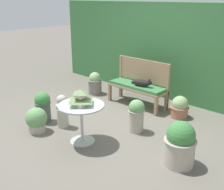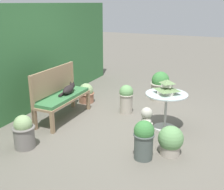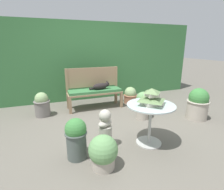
{
  "view_description": "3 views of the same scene",
  "coord_description": "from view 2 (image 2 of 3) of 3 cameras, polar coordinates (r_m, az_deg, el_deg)",
  "views": [
    {
      "loc": [
        3.37,
        -3.3,
        2.22
      ],
      "look_at": [
        -0.15,
        0.45,
        0.4
      ],
      "focal_mm": 45.0,
      "sensor_mm": 36.0,
      "label": 1
    },
    {
      "loc": [
        -4.22,
        -1.73,
        2.11
      ],
      "look_at": [
        0.02,
        0.2,
        0.57
      ],
      "focal_mm": 45.0,
      "sensor_mm": 36.0,
      "label": 2
    },
    {
      "loc": [
        -1.12,
        -2.79,
        1.49
      ],
      "look_at": [
        0.08,
        0.42,
        0.51
      ],
      "focal_mm": 28.0,
      "sensor_mm": 36.0,
      "label": 3
    }
  ],
  "objects": [
    {
      "name": "ground",
      "position": [
        5.03,
        2.02,
        -6.53
      ],
      "size": [
        30.0,
        30.0,
        0.0
      ],
      "primitive_type": "plane",
      "color": "#666056"
    },
    {
      "name": "foliage_hedge_back",
      "position": [
        5.97,
        -19.44,
        7.03
      ],
      "size": [
        6.4,
        0.84,
        2.1
      ],
      "primitive_type": "cube",
      "color": "#38703D",
      "rests_on": "ground"
    },
    {
      "name": "garden_bench",
      "position": [
        5.33,
        -9.87,
        -0.79
      ],
      "size": [
        1.3,
        0.43,
        0.47
      ],
      "color": "#937556",
      "rests_on": "ground"
    },
    {
      "name": "bench_backrest",
      "position": [
        5.35,
        -11.75,
        2.36
      ],
      "size": [
        1.3,
        0.06,
        0.97
      ],
      "color": "#937556",
      "rests_on": "ground"
    },
    {
      "name": "cat",
      "position": [
        5.38,
        -8.83,
        1.14
      ],
      "size": [
        0.5,
        0.21,
        0.19
      ],
      "rotation": [
        0.0,
        0.0,
        0.16
      ],
      "color": "black",
      "rests_on": "garden_bench"
    },
    {
      "name": "patio_table",
      "position": [
        4.89,
        10.95,
        -1.22
      ],
      "size": [
        0.72,
        0.72,
        0.64
      ],
      "color": "#B7B7B2",
      "rests_on": "ground"
    },
    {
      "name": "pagoda_birdhouse",
      "position": [
        4.81,
        11.13,
        1.49
      ],
      "size": [
        0.35,
        0.35,
        0.25
      ],
      "color": "beige",
      "rests_on": "patio_table"
    },
    {
      "name": "garden_bust",
      "position": [
        4.39,
        6.95,
        -6.33
      ],
      "size": [
        0.29,
        0.25,
        0.6
      ],
      "rotation": [
        0.0,
        0.0,
        0.55
      ],
      "color": "#B7B2A3",
      "rests_on": "ground"
    },
    {
      "name": "potted_plant_table_near",
      "position": [
        6.22,
        -5.27,
        0.34
      ],
      "size": [
        0.36,
        0.36,
        0.43
      ],
      "color": "#9E664C",
      "rests_on": "ground"
    },
    {
      "name": "potted_plant_table_far",
      "position": [
        6.41,
        9.76,
        1.81
      ],
      "size": [
        0.45,
        0.45,
        0.65
      ],
      "color": "#ADA393",
      "rests_on": "ground"
    },
    {
      "name": "potted_plant_bench_left",
      "position": [
        3.98,
        6.47,
        -8.83
      ],
      "size": [
        0.3,
        0.3,
        0.57
      ],
      "color": "#4C5651",
      "rests_on": "ground"
    },
    {
      "name": "potted_plant_hedge_corner",
      "position": [
        4.19,
        11.82,
        -9.09
      ],
      "size": [
        0.37,
        0.37,
        0.44
      ],
      "color": "#ADA393",
      "rests_on": "ground"
    },
    {
      "name": "potted_plant_bench_right",
      "position": [
        5.55,
        2.92,
        -0.62
      ],
      "size": [
        0.28,
        0.28,
        0.58
      ],
      "color": "#ADA393",
      "rests_on": "ground"
    },
    {
      "name": "potted_plant_patio_mid",
      "position": [
        4.46,
        -17.49,
        -7.17
      ],
      "size": [
        0.35,
        0.35,
        0.53
      ],
      "color": "slate",
      "rests_on": "ground"
    }
  ]
}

